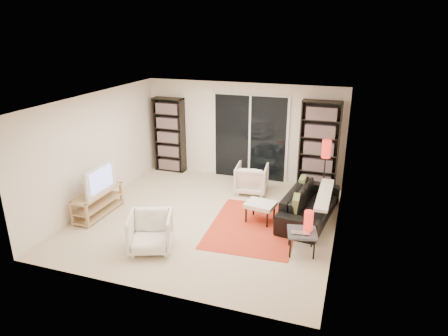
% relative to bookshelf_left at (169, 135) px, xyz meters
% --- Properties ---
extents(floor, '(5.00, 5.00, 0.00)m').
position_rel_bookshelf_left_xyz_m(floor, '(1.95, -2.33, -0.98)').
color(floor, beige).
rests_on(floor, ground).
extents(wall_back, '(5.00, 0.02, 2.40)m').
position_rel_bookshelf_left_xyz_m(wall_back, '(1.95, 0.17, 0.22)').
color(wall_back, white).
rests_on(wall_back, ground).
extents(wall_front, '(5.00, 0.02, 2.40)m').
position_rel_bookshelf_left_xyz_m(wall_front, '(1.95, -4.83, 0.22)').
color(wall_front, white).
rests_on(wall_front, ground).
extents(wall_left, '(0.02, 5.00, 2.40)m').
position_rel_bookshelf_left_xyz_m(wall_left, '(-0.55, -2.33, 0.22)').
color(wall_left, white).
rests_on(wall_left, ground).
extents(wall_right, '(0.02, 5.00, 2.40)m').
position_rel_bookshelf_left_xyz_m(wall_right, '(4.45, -2.33, 0.22)').
color(wall_right, white).
rests_on(wall_right, ground).
extents(ceiling, '(5.00, 5.00, 0.02)m').
position_rel_bookshelf_left_xyz_m(ceiling, '(1.95, -2.33, 1.42)').
color(ceiling, white).
rests_on(ceiling, wall_back).
extents(sliding_door, '(1.92, 0.08, 2.16)m').
position_rel_bookshelf_left_xyz_m(sliding_door, '(2.15, 0.13, 0.07)').
color(sliding_door, white).
rests_on(sliding_door, ground).
extents(bookshelf_left, '(0.80, 0.30, 1.95)m').
position_rel_bookshelf_left_xyz_m(bookshelf_left, '(0.00, 0.00, 0.00)').
color(bookshelf_left, black).
rests_on(bookshelf_left, ground).
extents(bookshelf_right, '(0.90, 0.30, 2.10)m').
position_rel_bookshelf_left_xyz_m(bookshelf_right, '(3.85, -0.00, 0.07)').
color(bookshelf_right, black).
rests_on(bookshelf_right, ground).
extents(tv_stand, '(0.41, 1.27, 0.50)m').
position_rel_bookshelf_left_xyz_m(tv_stand, '(-0.24, -2.90, -0.71)').
color(tv_stand, tan).
rests_on(tv_stand, floor).
extents(tv, '(0.16, 1.00, 0.57)m').
position_rel_bookshelf_left_xyz_m(tv, '(-0.22, -2.90, -0.19)').
color(tv, black).
rests_on(tv, tv_stand).
extents(rug, '(1.74, 2.28, 0.01)m').
position_rel_bookshelf_left_xyz_m(rug, '(2.93, -2.40, -0.97)').
color(rug, red).
rests_on(rug, floor).
extents(sofa, '(1.07, 2.15, 0.60)m').
position_rel_bookshelf_left_xyz_m(sofa, '(3.90, -1.69, -0.67)').
color(sofa, black).
rests_on(sofa, floor).
extents(armchair_back, '(0.78, 0.80, 0.66)m').
position_rel_bookshelf_left_xyz_m(armchair_back, '(2.45, -0.75, -0.64)').
color(armchair_back, silver).
rests_on(armchair_back, floor).
extents(armchair_front, '(0.93, 0.94, 0.67)m').
position_rel_bookshelf_left_xyz_m(armchair_front, '(1.45, -3.78, -0.64)').
color(armchair_front, silver).
rests_on(armchair_front, floor).
extents(ottoman, '(0.63, 0.54, 0.40)m').
position_rel_bookshelf_left_xyz_m(ottoman, '(2.99, -2.14, -0.63)').
color(ottoman, silver).
rests_on(ottoman, floor).
extents(side_table, '(0.58, 0.58, 0.40)m').
position_rel_bookshelf_left_xyz_m(side_table, '(3.94, -3.05, -0.62)').
color(side_table, '#3F3F44').
rests_on(side_table, floor).
extents(laptop, '(0.34, 0.24, 0.02)m').
position_rel_bookshelf_left_xyz_m(laptop, '(3.93, -3.17, -0.56)').
color(laptop, silver).
rests_on(laptop, side_table).
extents(table_lamp, '(0.16, 0.16, 0.35)m').
position_rel_bookshelf_left_xyz_m(table_lamp, '(4.02, -2.96, -0.40)').
color(table_lamp, red).
rests_on(table_lamp, side_table).
extents(floor_lamp, '(0.21, 0.21, 1.43)m').
position_rel_bookshelf_left_xyz_m(floor_lamp, '(4.07, -0.82, 0.12)').
color(floor_lamp, black).
rests_on(floor_lamp, floor).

